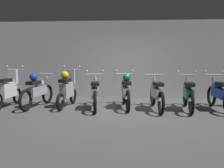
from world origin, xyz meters
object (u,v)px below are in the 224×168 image
at_px(motorbike_slot_0, 8,90).
at_px(motorbike_slot_7, 219,94).
at_px(motorbike_slot_4, 126,91).
at_px(motorbike_slot_3, 95,93).
at_px(motorbike_slot_2, 67,89).
at_px(motorbike_slot_5, 157,93).
at_px(motorbike_slot_6, 188,94).
at_px(motorbike_slot_1, 37,91).

bearing_deg(motorbike_slot_0, motorbike_slot_7, 0.91).
bearing_deg(motorbike_slot_4, motorbike_slot_3, -165.14).
bearing_deg(motorbike_slot_2, motorbike_slot_4, 1.14).
bearing_deg(motorbike_slot_7, motorbike_slot_5, -176.28).
height_order(motorbike_slot_0, motorbike_slot_6, motorbike_slot_0).
relative_size(motorbike_slot_3, motorbike_slot_5, 1.00).
xyz_separation_m(motorbike_slot_0, motorbike_slot_3, (2.76, -0.06, -0.04)).
bearing_deg(motorbike_slot_1, motorbike_slot_3, -2.80).
bearing_deg(motorbike_slot_0, motorbike_slot_4, 2.94).
bearing_deg(motorbike_slot_2, motorbike_slot_3, -12.85).
bearing_deg(motorbike_slot_3, motorbike_slot_4, 14.86).
relative_size(motorbike_slot_1, motorbike_slot_5, 1.00).
relative_size(motorbike_slot_2, motorbike_slot_4, 0.86).
distance_m(motorbike_slot_3, motorbike_slot_6, 2.77).
bearing_deg(motorbike_slot_7, motorbike_slot_6, -173.76).
bearing_deg(motorbike_slot_3, motorbike_slot_2, 167.15).
bearing_deg(motorbike_slot_6, motorbike_slot_0, -179.98).
bearing_deg(motorbike_slot_5, motorbike_slot_6, 1.20).
relative_size(motorbike_slot_3, motorbike_slot_6, 0.99).
height_order(motorbike_slot_0, motorbike_slot_7, motorbike_slot_0).
bearing_deg(motorbike_slot_2, motorbike_slot_0, -175.26).
relative_size(motorbike_slot_1, motorbike_slot_7, 0.99).
xyz_separation_m(motorbike_slot_6, motorbike_slot_7, (0.92, 0.10, 0.00)).
height_order(motorbike_slot_0, motorbike_slot_3, motorbike_slot_0).
relative_size(motorbike_slot_0, motorbike_slot_6, 0.86).
xyz_separation_m(motorbike_slot_4, motorbike_slot_7, (2.77, -0.09, -0.04)).
xyz_separation_m(motorbike_slot_3, motorbike_slot_5, (1.85, 0.04, -0.00)).
bearing_deg(motorbike_slot_0, motorbike_slot_6, 0.02).
height_order(motorbike_slot_0, motorbike_slot_1, motorbike_slot_0).
bearing_deg(motorbike_slot_7, motorbike_slot_4, 178.20).
distance_m(motorbike_slot_3, motorbike_slot_7, 3.69).
bearing_deg(motorbike_slot_3, motorbike_slot_1, 177.20).
distance_m(motorbike_slot_0, motorbike_slot_6, 5.53).
height_order(motorbike_slot_2, motorbike_slot_4, motorbike_slot_2).
xyz_separation_m(motorbike_slot_0, motorbike_slot_4, (3.68, 0.19, 0.00)).
bearing_deg(motorbike_slot_5, motorbike_slot_3, -178.80).
distance_m(motorbike_slot_3, motorbike_slot_5, 1.85).
distance_m(motorbike_slot_4, motorbike_slot_6, 1.86).
relative_size(motorbike_slot_6, motorbike_slot_7, 1.00).
distance_m(motorbike_slot_1, motorbike_slot_2, 0.93).
bearing_deg(motorbike_slot_5, motorbike_slot_0, 179.78).
xyz_separation_m(motorbike_slot_4, motorbike_slot_5, (0.92, -0.21, -0.04)).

